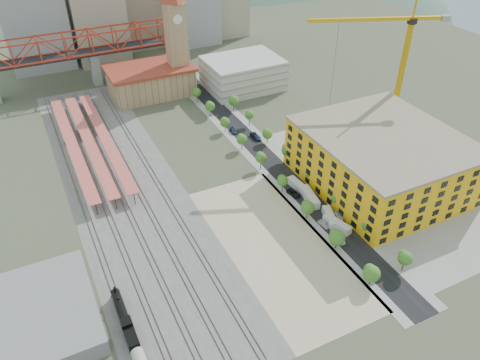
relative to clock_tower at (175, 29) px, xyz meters
name	(u,v)px	position (x,y,z in m)	size (l,w,h in m)	color
ground	(240,184)	(-8.00, -79.99, -28.70)	(400.00, 400.00, 0.00)	#474C38
ballast_strip	(122,184)	(-44.00, -62.49, -28.67)	(36.00, 165.00, 0.06)	#605E59
dirt_lot	(276,245)	(-12.00, -111.49, -28.67)	(28.00, 67.00, 0.06)	tan
street_asphalt	(261,152)	(8.00, -64.99, -28.67)	(12.00, 170.00, 0.06)	black
sidewalk_west	(248,155)	(2.50, -64.99, -28.68)	(3.00, 170.00, 0.04)	gray
sidewalk_east	(274,148)	(13.50, -64.99, -28.68)	(3.00, 170.00, 0.04)	gray
construction_pad	(384,181)	(37.00, -99.99, -28.67)	(50.00, 90.00, 0.06)	gray
rail_tracks	(117,185)	(-45.80, -62.49, -28.55)	(26.56, 160.00, 0.18)	#382B23
platform_canopies	(89,140)	(-49.00, -34.99, -24.70)	(16.00, 80.00, 4.12)	#D05650
station_hall	(151,80)	(-13.00, 2.01, -22.03)	(38.00, 24.00, 13.10)	tan
clock_tower	(175,29)	(0.00, 0.00, 0.00)	(12.00, 12.00, 52.00)	tan
parking_garage	(243,73)	(28.00, -9.99, -21.70)	(34.00, 26.00, 14.00)	silver
truss_bridge	(91,45)	(-33.00, 25.01, -9.83)	(94.00, 9.60, 25.60)	gray
construction_building	(382,160)	(34.00, -99.99, -19.29)	(44.60, 50.60, 18.80)	#F6AF14
warehouse	(48,313)	(-74.00, -109.99, -26.20)	(22.00, 32.00, 5.00)	gray
street_trees	(274,165)	(8.00, -74.99, -28.70)	(15.40, 124.40, 8.00)	#3F6E21
skyline	(136,8)	(-0.53, 62.32, -5.89)	(133.00, 46.00, 60.00)	#9EA0A3
distant_hills	(156,88)	(37.28, 180.01, -108.23)	(647.00, 264.00, 227.00)	#4C6B59
locomotive	(124,317)	(-58.00, -118.43, -26.87)	(2.54, 19.62, 4.90)	black
tower_crane	(396,54)	(57.48, -73.91, 4.02)	(46.81, 19.93, 53.02)	#D1970D
site_trailer_a	(337,225)	(8.00, -112.90, -27.42)	(2.45, 9.33, 2.55)	silver
site_trailer_b	(330,217)	(8.00, -109.19, -27.45)	(2.41, 9.14, 2.50)	silver
site_trailer_c	(310,197)	(8.00, -98.10, -27.28)	(2.73, 10.36, 2.84)	silver
site_trailer_d	(298,186)	(8.00, -91.13, -27.41)	(2.47, 9.38, 2.57)	silver
car_0	(339,240)	(5.00, -118.11, -27.93)	(1.80, 4.48, 1.53)	white
car_1	(324,224)	(5.00, -110.51, -28.02)	(1.43, 4.09, 1.35)	gray
car_2	(294,193)	(5.00, -93.27, -27.95)	(2.46, 5.34, 1.49)	black
car_3	(233,131)	(5.00, -47.18, -28.00)	(1.95, 4.81, 1.39)	navy
car_4	(338,216)	(11.00, -109.25, -27.96)	(1.74, 4.32, 1.47)	silver
car_5	(338,216)	(11.00, -109.19, -27.94)	(1.59, 4.57, 1.50)	gray
car_6	(255,136)	(11.00, -54.86, -27.92)	(2.57, 5.56, 1.55)	black
car_7	(256,137)	(11.00, -55.82, -27.96)	(2.05, 5.05, 1.46)	navy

